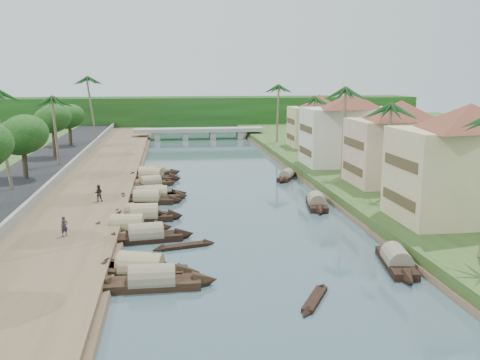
{
  "coord_description": "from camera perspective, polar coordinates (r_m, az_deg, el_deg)",
  "views": [
    {
      "loc": [
        -6.65,
        -44.77,
        13.73
      ],
      "look_at": [
        1.34,
        14.44,
        2.0
      ],
      "focal_mm": 40.0,
      "sensor_mm": 36.0,
      "label": 1
    }
  ],
  "objects": [
    {
      "name": "road",
      "position": [
        68.43,
        -22.65,
        -0.74
      ],
      "size": [
        8.0,
        180.0,
        1.4
      ],
      "primitive_type": "cube",
      "color": "black",
      "rests_on": "ground"
    },
    {
      "name": "sampan_5",
      "position": [
        52.42,
        -10.13,
        -3.78
      ],
      "size": [
        7.64,
        2.21,
        2.41
      ],
      "rotation": [
        0.0,
        0.0,
        -0.01
      ],
      "color": "black",
      "rests_on": "ground"
    },
    {
      "name": "person_near",
      "position": [
        46.02,
        -18.23,
        -4.71
      ],
      "size": [
        0.72,
        0.68,
        1.66
      ],
      "primitive_type": "imported",
      "rotation": [
        0.0,
        0.0,
        0.66
      ],
      "color": "#2C2B33",
      "rests_on": "left_bank"
    },
    {
      "name": "sampan_11",
      "position": [
        72.27,
        -9.43,
        0.34
      ],
      "size": [
        8.7,
        4.43,
        2.42
      ],
      "rotation": [
        0.0,
        0.0,
        -0.32
      ],
      "color": "black",
      "rests_on": "ground"
    },
    {
      "name": "building_distant",
      "position": [
        96.84,
        8.36,
        6.34
      ],
      "size": [
        12.62,
        12.62,
        9.2
      ],
      "color": "beige",
      "rests_on": "right_bank"
    },
    {
      "name": "treeline",
      "position": [
        145.25,
        -5.08,
        7.23
      ],
      "size": [
        120.0,
        14.0,
        8.0
      ],
      "color": "#15370F",
      "rests_on": "ground"
    },
    {
      "name": "palm_3",
      "position": [
        84.59,
        7.94,
        8.51
      ],
      "size": [
        3.2,
        3.2,
        10.6
      ],
      "color": "#77634F",
      "rests_on": "ground"
    },
    {
      "name": "left_bank",
      "position": [
        66.78,
        -15.57,
        -0.82
      ],
      "size": [
        10.0,
        180.0,
        0.8
      ],
      "primitive_type": "cube",
      "color": "brown",
      "rests_on": "ground"
    },
    {
      "name": "sampan_16",
      "position": [
        72.02,
        4.99,
        0.4
      ],
      "size": [
        4.35,
        7.06,
        1.82
      ],
      "rotation": [
        0.0,
        0.0,
        1.12
      ],
      "color": "black",
      "rests_on": "ground"
    },
    {
      "name": "tree_4",
      "position": [
        86.54,
        -19.34,
        6.13
      ],
      "size": [
        4.97,
        4.97,
        7.9
      ],
      "color": "#3E3323",
      "rests_on": "ground"
    },
    {
      "name": "sampan_14",
      "position": [
        41.07,
        16.35,
        -8.28
      ],
      "size": [
        3.03,
        8.79,
        2.11
      ],
      "rotation": [
        0.0,
        0.0,
        1.4
      ],
      "color": "black",
      "rests_on": "ground"
    },
    {
      "name": "palm_2",
      "position": [
        67.57,
        11.15,
        9.26
      ],
      "size": [
        3.2,
        3.2,
        12.42
      ],
      "color": "#77634F",
      "rests_on": "ground"
    },
    {
      "name": "building_near",
      "position": [
        50.4,
        23.01,
        1.84
      ],
      "size": [
        14.85,
        14.85,
        10.2
      ],
      "color": "beige",
      "rests_on": "right_bank"
    },
    {
      "name": "palm_1",
      "position": [
        57.2,
        15.79,
        7.45
      ],
      "size": [
        3.2,
        3.2,
        11.06
      ],
      "color": "#77634F",
      "rests_on": "ground"
    },
    {
      "name": "tree_5",
      "position": [
        100.11,
        -17.76,
        6.41
      ],
      "size": [
        4.77,
        4.77,
        7.08
      ],
      "color": "#3E3323",
      "rests_on": "ground"
    },
    {
      "name": "sampan_4",
      "position": [
        48.94,
        -11.91,
        -4.92
      ],
      "size": [
        8.24,
        2.24,
        2.31
      ],
      "rotation": [
        0.0,
        0.0,
        -0.04
      ],
      "color": "black",
      "rests_on": "ground"
    },
    {
      "name": "sampan_12",
      "position": [
        75.35,
        -8.92,
        0.79
      ],
      "size": [
        7.4,
        3.49,
        1.81
      ],
      "rotation": [
        0.0,
        0.0,
        0.31
      ],
      "color": "black",
      "rests_on": "ground"
    },
    {
      "name": "person_far",
      "position": [
        57.52,
        -14.85,
        -1.36
      ],
      "size": [
        0.88,
        0.7,
        1.76
      ],
      "primitive_type": "imported",
      "rotation": [
        0.0,
        0.0,
        3.18
      ],
      "color": "#2F2621",
      "rests_on": "left_bank"
    },
    {
      "name": "right_bank",
      "position": [
        70.89,
        13.68,
        0.12
      ],
      "size": [
        16.0,
        180.0,
        1.2
      ],
      "primitive_type": "cube",
      "color": "#284C1E",
      "rests_on": "ground"
    },
    {
      "name": "sampan_7",
      "position": [
        59.18,
        -9.89,
        -2.06
      ],
      "size": [
        8.33,
        2.63,
        2.18
      ],
      "rotation": [
        0.0,
        0.0,
        -0.12
      ],
      "color": "black",
      "rests_on": "ground"
    },
    {
      "name": "sampan_8",
      "position": [
        60.88,
        -8.92,
        -1.66
      ],
      "size": [
        7.29,
        2.02,
        2.26
      ],
      "rotation": [
        0.0,
        0.0,
        -0.0
      ],
      "color": "black",
      "rests_on": "ground"
    },
    {
      "name": "sampan_0",
      "position": [
        36.16,
        -9.34,
        -10.65
      ],
      "size": [
        8.86,
        2.07,
        2.31
      ],
      "rotation": [
        0.0,
        0.0,
        -0.01
      ],
      "color": "black",
      "rests_on": "ground"
    },
    {
      "name": "canoe_1",
      "position": [
        43.89,
        -5.99,
        -7.05
      ],
      "size": [
        5.42,
        2.22,
        0.87
      ],
      "rotation": [
        0.0,
        0.0,
        0.26
      ],
      "color": "black",
      "rests_on": "ground"
    },
    {
      "name": "sampan_15",
      "position": [
        57.3,
        8.19,
        -2.45
      ],
      "size": [
        2.93,
        8.18,
        2.16
      ],
      "rotation": [
        0.0,
        0.0,
        1.41
      ],
      "color": "black",
      "rests_on": "ground"
    },
    {
      "name": "ground",
      "position": [
        47.3,
        0.74,
        -5.77
      ],
      "size": [
        220.0,
        220.0,
        0.0
      ],
      "primitive_type": "plane",
      "color": "#3A5057",
      "rests_on": "ground"
    },
    {
      "name": "sampan_3",
      "position": [
        45.9,
        -10.01,
        -5.93
      ],
      "size": [
        8.59,
        2.81,
        2.26
      ],
      "rotation": [
        0.0,
        0.0,
        0.13
      ],
      "color": "black",
      "rests_on": "ground"
    },
    {
      "name": "palm_6",
      "position": [
        78.13,
        -19.21,
        8.13
      ],
      "size": [
        3.2,
        3.2,
        10.86
      ],
      "color": "#77634F",
      "rests_on": "ground"
    },
    {
      "name": "bridge",
      "position": [
        117.57,
        -4.42,
        5.21
      ],
      "size": [
        28.0,
        4.0,
        2.4
      ],
      "color": "gray",
      "rests_on": "ground"
    },
    {
      "name": "sampan_9",
      "position": [
        61.19,
        -9.7,
        -1.62
      ],
      "size": [
        9.35,
        3.87,
        2.31
      ],
      "rotation": [
        0.0,
        0.0,
        0.24
      ],
      "color": "black",
      "rests_on": "ground"
    },
    {
      "name": "palm_7",
      "position": [
        102.21,
        4.03,
        9.84
      ],
      "size": [
        3.2,
        3.2,
        12.12
      ],
      "color": "#77634F",
      "rests_on": "ground"
    },
    {
      "name": "tree_6",
      "position": [
        79.8,
        15.01,
        5.84
      ],
      "size": [
        4.8,
        4.8,
        7.79
      ],
      "color": "#3E3323",
      "rests_on": "ground"
    },
    {
      "name": "canoe_0",
      "position": [
        34.17,
        7.99,
        -12.52
      ],
      "size": [
        3.26,
        5.03,
        0.71
      ],
      "rotation": [
        0.0,
        0.0,
        1.06
      ],
      "color": "black",
      "rests_on": "ground"
    },
    {
      "name": "sampan_1",
      "position": [
        39.0,
        -11.08,
        -9.07
      ],
      "size": [
        7.25,
        3.86,
        2.13
      ],
      "rotation": [
        0.0,
        0.0,
        -0.33
      ],
      "color": "black",
      "rests_on": "ground"
    },
    {
      "name": "tree_3",
      "position": [
        69.52,
        -22.16,
        4.41
      ],
      "size": [
        5.46,
        5.46,
        7.52
      ],
      "color": "#3E3323",
      "rests_on": "ground"
    },
    {
      "name": "palm_5",
      "position": [
        62.56,
        -24.06,
        8.49
      ],
      "size": [
        3.2,
        3.2,
        12.31
      ],
      "color": "#77634F",
      "rests_on": "ground"
    },
    {
      "name": "sampan_6",
      "position": [
        53.16,
        -10.81,
        -3.6
      ],
      "size": [
        7.12,
        3.12,
        2.1
      ],
      "rotation": [
        0.0,
        0.0,
        -0.23
      ],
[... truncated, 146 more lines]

